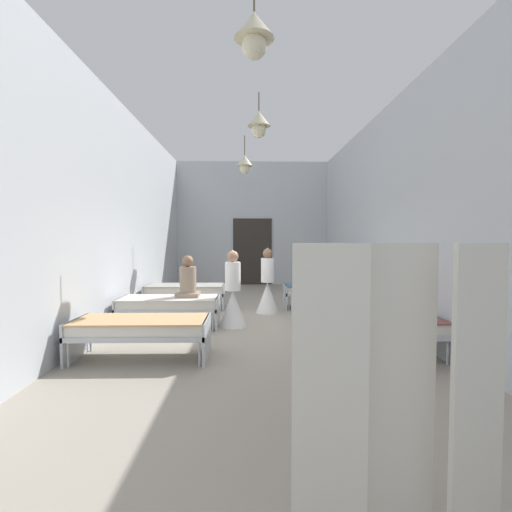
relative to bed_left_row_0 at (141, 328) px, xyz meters
name	(u,v)px	position (x,y,z in m)	size (l,w,h in m)	color
ground_plane	(256,329)	(1.67, 1.90, -0.49)	(6.05, 13.61, 0.10)	#9E9384
room_shell	(255,215)	(1.67, 3.14, 1.79)	(5.85, 13.21, 4.45)	silver
bed_left_row_0	(141,328)	(0.00, 0.00, 0.00)	(1.90, 0.84, 0.57)	#B7BCC1
bed_right_row_0	(375,327)	(3.35, 0.00, 0.00)	(1.90, 0.84, 0.57)	#B7BCC1
bed_left_row_1	(169,304)	(0.00, 1.90, 0.00)	(1.90, 0.84, 0.57)	#B7BCC1
bed_right_row_1	(342,304)	(3.35, 1.90, 0.00)	(1.90, 0.84, 0.57)	#B7BCC1
bed_left_row_2	(186,290)	(0.00, 3.80, 0.00)	(1.90, 0.84, 0.57)	#B7BCC1
bed_right_row_2	(323,290)	(3.35, 3.80, 0.00)	(1.90, 0.84, 0.57)	#B7BCC1
nurse_near_aisle	(233,299)	(1.23, 1.91, 0.09)	(0.52, 0.52, 1.49)	white
nurse_mid_aisle	(268,290)	(1.96, 3.23, 0.09)	(0.52, 0.52, 1.49)	white
patient_seated_primary	(325,282)	(3.00, 1.83, 0.43)	(0.44, 0.44, 0.80)	gray
patient_seated_secondary	(188,281)	(0.35, 1.99, 0.43)	(0.44, 0.44, 0.80)	gray
privacy_screen	(403,393)	(2.40, -3.26, 0.41)	(1.25, 0.19, 1.70)	silver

